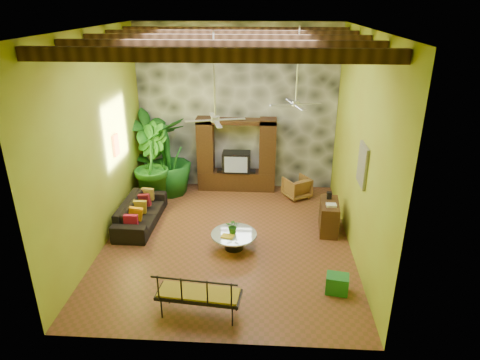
# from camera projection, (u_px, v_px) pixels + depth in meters

# --- Properties ---
(ground) EXTENTS (7.00, 7.00, 0.00)m
(ground) POSITION_uv_depth(u_px,v_px,m) (228.00, 240.00, 10.71)
(ground) COLOR brown
(ground) RESTS_ON ground
(ceiling) EXTENTS (6.00, 7.00, 0.02)m
(ceiling) POSITION_uv_depth(u_px,v_px,m) (225.00, 29.00, 8.76)
(ceiling) COLOR silver
(ceiling) RESTS_ON back_wall
(back_wall) EXTENTS (6.00, 0.02, 5.00)m
(back_wall) POSITION_uv_depth(u_px,v_px,m) (237.00, 109.00, 12.95)
(back_wall) COLOR #A19A24
(back_wall) RESTS_ON ground
(left_wall) EXTENTS (0.02, 7.00, 5.00)m
(left_wall) POSITION_uv_depth(u_px,v_px,m) (98.00, 142.00, 9.91)
(left_wall) COLOR #A19A24
(left_wall) RESTS_ON ground
(right_wall) EXTENTS (0.02, 7.00, 5.00)m
(right_wall) POSITION_uv_depth(u_px,v_px,m) (360.00, 147.00, 9.57)
(right_wall) COLOR #A19A24
(right_wall) RESTS_ON ground
(stone_accent_wall) EXTENTS (5.98, 0.10, 4.98)m
(stone_accent_wall) POSITION_uv_depth(u_px,v_px,m) (237.00, 109.00, 12.90)
(stone_accent_wall) COLOR #303337
(stone_accent_wall) RESTS_ON ground
(ceiling_beams) EXTENTS (5.95, 5.36, 0.22)m
(ceiling_beams) POSITION_uv_depth(u_px,v_px,m) (225.00, 40.00, 8.85)
(ceiling_beams) COLOR #3D2313
(ceiling_beams) RESTS_ON ceiling
(entertainment_center) EXTENTS (2.40, 0.55, 2.30)m
(entertainment_center) POSITION_uv_depth(u_px,v_px,m) (236.00, 160.00, 13.22)
(entertainment_center) COLOR black
(entertainment_center) RESTS_ON ground
(ceiling_fan_front) EXTENTS (1.28, 1.28, 1.86)m
(ceiling_fan_front) POSITION_uv_depth(u_px,v_px,m) (215.00, 110.00, 9.03)
(ceiling_fan_front) COLOR silver
(ceiling_fan_front) RESTS_ON ceiling
(ceiling_fan_back) EXTENTS (1.28, 1.28, 1.86)m
(ceiling_fan_back) POSITION_uv_depth(u_px,v_px,m) (296.00, 95.00, 10.40)
(ceiling_fan_back) COLOR silver
(ceiling_fan_back) RESTS_ON ceiling
(wall_art_mask) EXTENTS (0.06, 0.32, 0.55)m
(wall_art_mask) POSITION_uv_depth(u_px,v_px,m) (116.00, 145.00, 10.98)
(wall_art_mask) COLOR orange
(wall_art_mask) RESTS_ON left_wall
(wall_art_painting) EXTENTS (0.06, 0.70, 0.90)m
(wall_art_painting) POSITION_uv_depth(u_px,v_px,m) (363.00, 165.00, 9.10)
(wall_art_painting) COLOR teal
(wall_art_painting) RESTS_ON right_wall
(sofa) EXTENTS (0.93, 2.29, 0.66)m
(sofa) POSITION_uv_depth(u_px,v_px,m) (140.00, 212.00, 11.36)
(sofa) COLOR black
(sofa) RESTS_ON ground
(wicker_armchair) EXTENTS (0.95, 0.96, 0.64)m
(wicker_armchair) POSITION_uv_depth(u_px,v_px,m) (297.00, 187.00, 12.90)
(wicker_armchair) COLOR olive
(wicker_armchair) RESTS_ON ground
(tall_plant_a) EXTENTS (1.61, 1.56, 2.55)m
(tall_plant_a) POSITION_uv_depth(u_px,v_px,m) (149.00, 151.00, 13.05)
(tall_plant_a) COLOR #1B5C18
(tall_plant_a) RESTS_ON ground
(tall_plant_b) EXTENTS (1.42, 1.55, 2.27)m
(tall_plant_b) POSITION_uv_depth(u_px,v_px,m) (150.00, 163.00, 12.49)
(tall_plant_b) COLOR #21681B
(tall_plant_b) RESTS_ON ground
(tall_plant_c) EXTENTS (1.76, 1.76, 2.37)m
(tall_plant_c) POSITION_uv_depth(u_px,v_px,m) (169.00, 157.00, 12.86)
(tall_plant_c) COLOR #175919
(tall_plant_c) RESTS_ON ground
(coffee_table) EXTENTS (1.09, 1.09, 0.40)m
(coffee_table) POSITION_uv_depth(u_px,v_px,m) (234.00, 239.00, 10.25)
(coffee_table) COLOR black
(coffee_table) RESTS_ON ground
(centerpiece_plant) EXTENTS (0.36, 0.32, 0.36)m
(centerpiece_plant) POSITION_uv_depth(u_px,v_px,m) (233.00, 226.00, 10.17)
(centerpiece_plant) COLOR #2A681B
(centerpiece_plant) RESTS_ON coffee_table
(yellow_tray) EXTENTS (0.33, 0.27, 0.03)m
(yellow_tray) POSITION_uv_depth(u_px,v_px,m) (227.00, 236.00, 10.05)
(yellow_tray) COLOR gold
(yellow_tray) RESTS_ON coffee_table
(iron_bench) EXTENTS (1.63, 0.73, 0.57)m
(iron_bench) POSITION_uv_depth(u_px,v_px,m) (198.00, 294.00, 7.90)
(iron_bench) COLOR black
(iron_bench) RESTS_ON ground
(side_console) EXTENTS (0.53, 1.03, 0.80)m
(side_console) POSITION_uv_depth(u_px,v_px,m) (329.00, 217.00, 10.99)
(side_console) COLOR #372011
(side_console) RESTS_ON ground
(green_bin) EXTENTS (0.50, 0.41, 0.39)m
(green_bin) POSITION_uv_depth(u_px,v_px,m) (337.00, 284.00, 8.73)
(green_bin) COLOR #20782D
(green_bin) RESTS_ON ground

